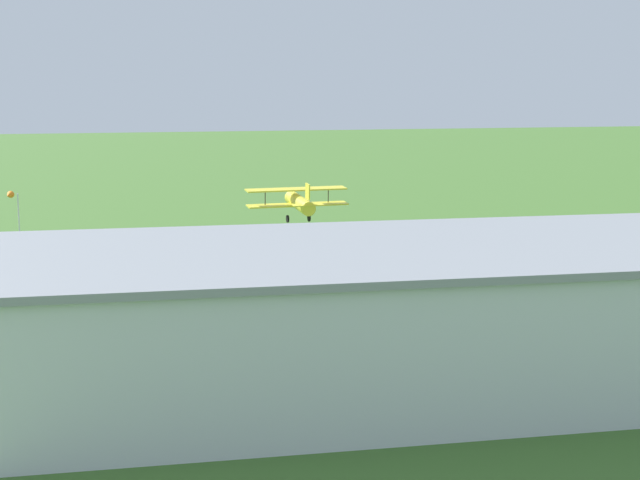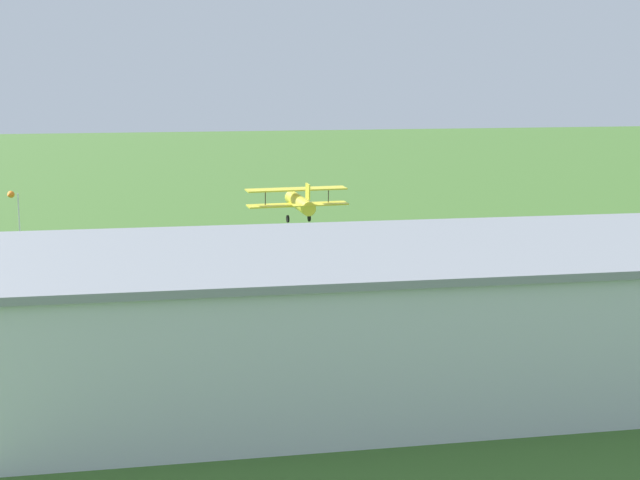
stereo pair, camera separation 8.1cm
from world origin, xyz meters
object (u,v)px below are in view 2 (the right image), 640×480
at_px(person_crossing_taxiway, 586,287).
at_px(windsock, 11,200).
at_px(person_at_fence_line, 5,312).
at_px(biplane, 299,201).
at_px(hangar, 405,316).
at_px(person_by_parked_cars, 558,282).

relative_size(person_crossing_taxiway, windsock, 0.31).
bearing_deg(person_crossing_taxiway, person_at_fence_line, -2.25).
bearing_deg(biplane, hangar, 86.38).
xyz_separation_m(person_at_fence_line, person_by_parked_cars, (-37.03, -0.40, -0.02)).
relative_size(biplane, person_by_parked_cars, 5.25).
bearing_deg(biplane, person_crossing_taxiway, 127.22).
bearing_deg(person_crossing_taxiway, person_by_parked_cars, -58.89).
distance_m(person_at_fence_line, windsock, 24.03).
bearing_deg(person_by_parked_cars, biplane, -52.21).
xyz_separation_m(person_at_fence_line, windsock, (1.37, -23.64, 4.09)).
height_order(biplane, person_crossing_taxiway, biplane).
bearing_deg(hangar, person_at_fence_line, -39.31).
bearing_deg(person_at_fence_line, biplane, -139.42).
relative_size(person_by_parked_cars, person_crossing_taxiway, 0.97).
height_order(biplane, person_by_parked_cars, biplane).
bearing_deg(person_at_fence_line, hangar, 140.69).
height_order(biplane, person_at_fence_line, biplane).
bearing_deg(person_at_fence_line, person_by_parked_cars, -179.38).
relative_size(person_at_fence_line, windsock, 0.31).
bearing_deg(person_at_fence_line, person_crossing_taxiway, 177.75).
distance_m(hangar, person_crossing_taxiway, 23.59).
relative_size(biplane, person_crossing_taxiway, 5.12).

